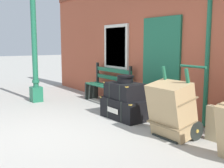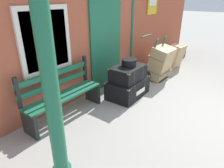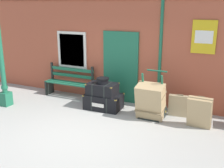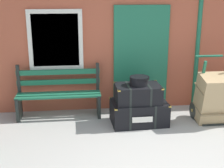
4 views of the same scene
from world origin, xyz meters
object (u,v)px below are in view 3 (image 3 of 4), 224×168
at_px(suitcase_oxblood, 179,106).
at_px(suitcase_beige, 199,112).
at_px(steamer_trunk_middle, 102,89).
at_px(lamp_post, 2,68).
at_px(round_hatbox, 102,80).
at_px(platform_bench, 70,83).
at_px(steamer_trunk_base, 104,101).
at_px(large_brown_trunk, 151,101).
at_px(porters_trolley, 152,106).

bearing_deg(suitcase_oxblood, suitcase_beige, -42.05).
bearing_deg(steamer_trunk_middle, lamp_post, -160.04).
bearing_deg(suitcase_oxblood, round_hatbox, -169.63).
bearing_deg(round_hatbox, platform_bench, 159.74).
height_order(steamer_trunk_base, suitcase_beige, suitcase_beige).
xyz_separation_m(large_brown_trunk, suitcase_beige, (1.21, -0.03, -0.09)).
relative_size(platform_bench, steamer_trunk_middle, 1.96).
relative_size(steamer_trunk_base, porters_trolley, 0.88).
bearing_deg(lamp_post, large_brown_trunk, 11.70).
bearing_deg(steamer_trunk_base, lamp_post, -159.95).
xyz_separation_m(round_hatbox, suitcase_beige, (2.63, -0.14, -0.45)).
relative_size(steamer_trunk_base, suitcase_oxblood, 1.71).
relative_size(large_brown_trunk, suitcase_oxblood, 1.57).
bearing_deg(suitcase_beige, porters_trolley, 170.31).
bearing_deg(round_hatbox, lamp_post, -160.23).
bearing_deg(porters_trolley, lamp_post, -165.94).
relative_size(round_hatbox, suitcase_oxblood, 0.58).
height_order(platform_bench, porters_trolley, porters_trolley).
xyz_separation_m(steamer_trunk_middle, porters_trolley, (1.43, 0.06, -0.31)).
height_order(lamp_post, steamer_trunk_middle, lamp_post).
height_order(steamer_trunk_middle, porters_trolley, porters_trolley).
relative_size(round_hatbox, large_brown_trunk, 0.37).
bearing_deg(lamp_post, porters_trolley, 14.06).
height_order(platform_bench, suitcase_beige, platform_bench).
bearing_deg(porters_trolley, suitcase_oxblood, 26.08).
bearing_deg(porters_trolley, steamer_trunk_middle, -177.64).
bearing_deg(porters_trolley, large_brown_trunk, -90.00).
distance_m(platform_bench, steamer_trunk_base, 1.58).
height_order(porters_trolley, large_brown_trunk, porters_trolley).
distance_m(round_hatbox, large_brown_trunk, 1.47).
distance_m(steamer_trunk_base, porters_trolley, 1.41).
xyz_separation_m(platform_bench, porters_trolley, (2.88, -0.47, -0.17)).
height_order(steamer_trunk_middle, round_hatbox, round_hatbox).
xyz_separation_m(platform_bench, round_hatbox, (1.45, -0.54, 0.39)).
distance_m(lamp_post, large_brown_trunk, 4.23).
bearing_deg(suitcase_oxblood, steamer_trunk_base, -170.14).
bearing_deg(steamer_trunk_base, round_hatbox, -129.83).
xyz_separation_m(round_hatbox, suitcase_oxblood, (2.06, 0.38, -0.55)).
bearing_deg(suitcase_beige, large_brown_trunk, 178.63).
bearing_deg(steamer_trunk_base, suitcase_oxblood, 9.86).
xyz_separation_m(steamer_trunk_base, suitcase_beige, (2.62, -0.16, 0.18)).
distance_m(lamp_post, suitcase_beige, 5.42).
distance_m(steamer_trunk_base, large_brown_trunk, 1.44).
bearing_deg(steamer_trunk_base, suitcase_beige, -3.58).
bearing_deg(platform_bench, steamer_trunk_middle, -20.19).
distance_m(platform_bench, round_hatbox, 1.60).
xyz_separation_m(steamer_trunk_middle, large_brown_trunk, (1.43, -0.12, -0.10)).
height_order(platform_bench, round_hatbox, platform_bench).
bearing_deg(lamp_post, steamer_trunk_middle, 19.96).
distance_m(porters_trolley, suitcase_beige, 1.23).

